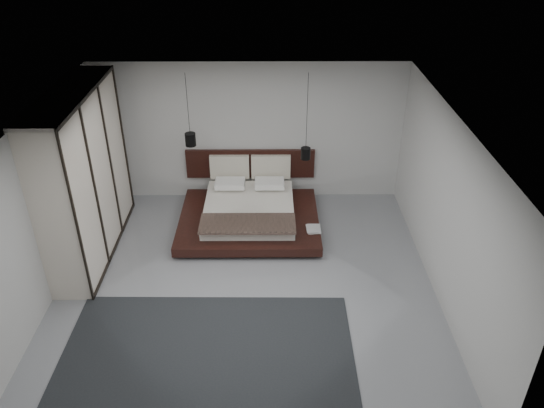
{
  "coord_description": "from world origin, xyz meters",
  "views": [
    {
      "loc": [
        0.38,
        -6.65,
        5.47
      ],
      "look_at": [
        0.43,
        1.2,
        0.84
      ],
      "focal_mm": 35.0,
      "sensor_mm": 36.0,
      "label": 1
    }
  ],
  "objects_px": {
    "lattice_screen": "(92,149)",
    "wardrobe": "(83,176)",
    "bed": "(249,210)",
    "pendant_right": "(306,153)",
    "pendant_left": "(190,139)",
    "rug": "(206,368)"
  },
  "relations": [
    {
      "from": "bed",
      "to": "rug",
      "type": "relative_size",
      "value": 0.65
    },
    {
      "from": "lattice_screen",
      "to": "pendant_right",
      "type": "distance_m",
      "value": 4.01
    },
    {
      "from": "rug",
      "to": "wardrobe",
      "type": "bearing_deg",
      "value": 128.26
    },
    {
      "from": "pendant_left",
      "to": "wardrobe",
      "type": "relative_size",
      "value": 0.47
    },
    {
      "from": "bed",
      "to": "pendant_right",
      "type": "bearing_deg",
      "value": 20.04
    },
    {
      "from": "bed",
      "to": "pendant_left",
      "type": "relative_size",
      "value": 1.9
    },
    {
      "from": "lattice_screen",
      "to": "wardrobe",
      "type": "height_order",
      "value": "wardrobe"
    },
    {
      "from": "pendant_right",
      "to": "rug",
      "type": "distance_m",
      "value": 4.47
    },
    {
      "from": "lattice_screen",
      "to": "bed",
      "type": "height_order",
      "value": "lattice_screen"
    },
    {
      "from": "wardrobe",
      "to": "rug",
      "type": "bearing_deg",
      "value": -51.74
    },
    {
      "from": "bed",
      "to": "wardrobe",
      "type": "bearing_deg",
      "value": -163.59
    },
    {
      "from": "bed",
      "to": "wardrobe",
      "type": "height_order",
      "value": "wardrobe"
    },
    {
      "from": "pendant_right",
      "to": "rug",
      "type": "height_order",
      "value": "pendant_right"
    },
    {
      "from": "pendant_left",
      "to": "wardrobe",
      "type": "height_order",
      "value": "wardrobe"
    },
    {
      "from": "pendant_left",
      "to": "wardrobe",
      "type": "bearing_deg",
      "value": -144.19
    },
    {
      "from": "bed",
      "to": "pendant_left",
      "type": "height_order",
      "value": "pendant_left"
    },
    {
      "from": "lattice_screen",
      "to": "wardrobe",
      "type": "xyz_separation_m",
      "value": [
        0.25,
        -1.33,
        0.13
      ]
    },
    {
      "from": "lattice_screen",
      "to": "wardrobe",
      "type": "relative_size",
      "value": 0.89
    },
    {
      "from": "pendant_left",
      "to": "rug",
      "type": "relative_size",
      "value": 0.34
    },
    {
      "from": "pendant_left",
      "to": "pendant_right",
      "type": "xyz_separation_m",
      "value": [
        2.12,
        0.0,
        -0.28
      ]
    },
    {
      "from": "pendant_left",
      "to": "pendant_right",
      "type": "bearing_deg",
      "value": 0.0
    },
    {
      "from": "bed",
      "to": "lattice_screen",
      "type": "bearing_deg",
      "value": 169.75
    }
  ]
}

